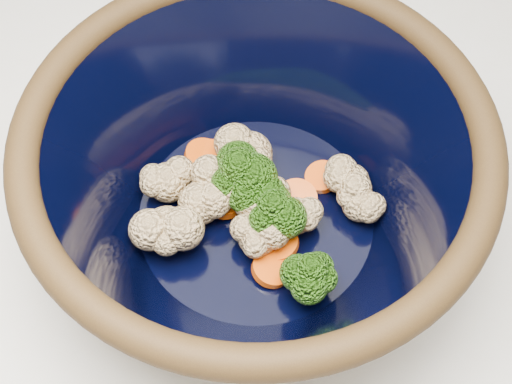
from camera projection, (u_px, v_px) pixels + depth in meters
counter at (263, 313)px, 0.99m from camera, size 1.20×1.20×0.90m
mixing_bowl at (256, 182)px, 0.48m from camera, size 0.37×0.37×0.13m
vegetable_pile at (252, 199)px, 0.50m from camera, size 0.16×0.12×0.05m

